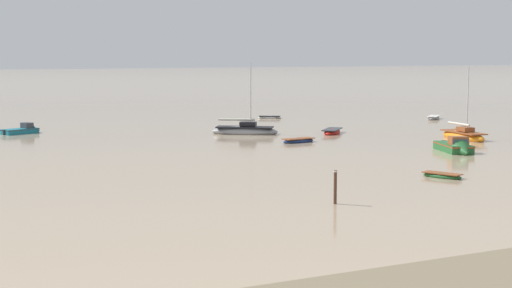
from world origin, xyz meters
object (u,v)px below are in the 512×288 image
Objects in this scene: mooring_post_left at (335,188)px; motorboat_moored_1 at (25,131)px; rowboat_moored_1 at (434,118)px; rowboat_moored_3 at (332,132)px; sailboat_moored_0 at (463,136)px; motorboat_moored_4 at (457,149)px; rowboat_moored_5 at (298,141)px; rowboat_moored_6 at (270,118)px; rowboat_moored_0 at (442,176)px; sailboat_moored_1 at (245,131)px.

motorboat_moored_1 is at bearing 99.19° from mooring_post_left.
rowboat_moored_3 is (-21.48, -9.64, 0.02)m from rowboat_moored_1.
mooring_post_left reaches higher than rowboat_moored_1.
sailboat_moored_0 is 23.81m from rowboat_moored_1.
sailboat_moored_0 is 1.27× the size of motorboat_moored_4.
rowboat_moored_5 is 30.80m from mooring_post_left.
motorboat_moored_1 is 1.49× the size of rowboat_moored_6.
rowboat_moored_3 reaches higher than rowboat_moored_1.
rowboat_moored_3 reaches higher than rowboat_moored_0.
rowboat_moored_5 is 27.62m from rowboat_moored_6.
rowboat_moored_1 is 34.89m from motorboat_moored_4.
rowboat_moored_1 is at bearing 155.92° from sailboat_moored_0.
mooring_post_left is at bearing -89.43° from rowboat_moored_0.
sailboat_moored_1 reaches higher than rowboat_moored_6.
rowboat_moored_0 is 0.73× the size of rowboat_moored_3.
sailboat_moored_1 reaches higher than mooring_post_left.
mooring_post_left is at bearing -104.04° from motorboat_moored_1.
rowboat_moored_1 reaches higher than rowboat_moored_0.
sailboat_moored_1 reaches higher than motorboat_moored_4.
motorboat_moored_1 reaches higher than rowboat_moored_6.
mooring_post_left is at bearing -43.64° from sailboat_moored_0.
sailboat_moored_0 is at bearing -96.20° from rowboat_moored_3.
rowboat_moored_1 is (50.17, -5.22, -0.09)m from motorboat_moored_1.
rowboat_moored_0 is at bearing -56.76° from sailboat_moored_1.
motorboat_moored_4 is 15.18m from rowboat_moored_5.
rowboat_moored_1 is 0.64× the size of motorboat_moored_4.
mooring_post_left is (-24.03, -53.20, 0.77)m from rowboat_moored_6.
sailboat_moored_1 is at bearing 110.19° from rowboat_moored_3.
rowboat_moored_0 is at bearing -24.94° from motorboat_moored_4.
sailboat_moored_1 is (-29.87, -5.92, 0.18)m from rowboat_moored_1.
motorboat_moored_1 is at bearing -118.46° from motorboat_moored_4.
rowboat_moored_1 is 30.45m from sailboat_moored_1.
rowboat_moored_6 is (12.45, 48.50, 0.01)m from rowboat_moored_0.
rowboat_moored_1 is 1.20× the size of rowboat_moored_6.
sailboat_moored_0 is 1.99× the size of rowboat_moored_1.
rowboat_moored_0 is at bearing -153.96° from rowboat_moored_3.
rowboat_moored_5 is (1.06, -9.34, -0.19)m from sailboat_moored_1.
motorboat_moored_4 reaches higher than rowboat_moored_3.
rowboat_moored_0 is 30.04m from rowboat_moored_3.
rowboat_moored_6 is (-18.35, 10.30, -0.03)m from rowboat_moored_1.
sailboat_moored_1 is at bearing 156.84° from rowboat_moored_0.
motorboat_moored_4 is at bearing -133.47° from rowboat_moored_3.
rowboat_moored_3 is at bearing 10.97° from sailboat_moored_1.
sailboat_moored_0 is at bearing 113.85° from rowboat_moored_0.
rowboat_moored_1 is at bearing -21.71° from rowboat_moored_3.
rowboat_moored_3 is at bearing -157.55° from motorboat_moored_4.
sailboat_moored_1 is 39.04m from mooring_post_left.
rowboat_moored_5 is at bearing -48.66° from sailboat_moored_1.
rowboat_moored_0 is 23.02m from rowboat_moored_5.
motorboat_moored_4 is 18.46m from rowboat_moored_3.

